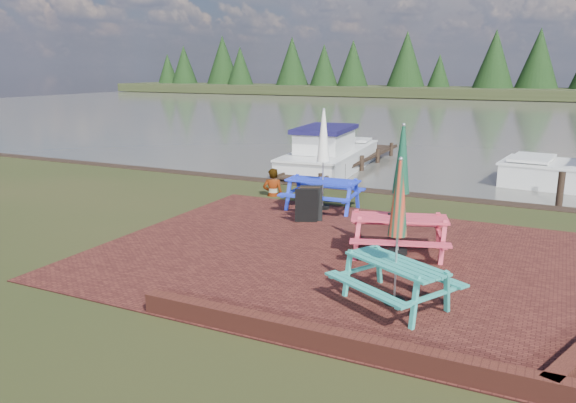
% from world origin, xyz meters
% --- Properties ---
extents(ground, '(120.00, 120.00, 0.00)m').
position_xyz_m(ground, '(0.00, 0.00, 0.00)').
color(ground, black).
rests_on(ground, ground).
extents(paving, '(9.00, 7.50, 0.02)m').
position_xyz_m(paving, '(0.00, 1.00, 0.01)').
color(paving, '#381511').
rests_on(paving, ground).
extents(brick_wall, '(6.21, 1.79, 0.30)m').
position_xyz_m(brick_wall, '(2.15, -2.42, 0.15)').
color(brick_wall, '#4C1E16').
rests_on(brick_wall, ground).
extents(water, '(120.00, 60.00, 0.02)m').
position_xyz_m(water, '(0.00, 37.00, 0.00)').
color(water, '#413E38').
rests_on(water, ground).
extents(far_treeline, '(120.00, 10.00, 8.10)m').
position_xyz_m(far_treeline, '(0.00, 66.00, 3.28)').
color(far_treeline, black).
rests_on(far_treeline, ground).
extents(picnic_table_teal, '(2.16, 2.08, 2.29)m').
position_xyz_m(picnic_table_teal, '(1.77, -0.78, 0.80)').
color(picnic_table_teal, teal).
rests_on(picnic_table_teal, ground).
extents(picnic_table_red, '(2.24, 2.10, 2.55)m').
position_xyz_m(picnic_table_red, '(1.20, 1.58, 0.89)').
color(picnic_table_red, '#C33245').
rests_on(picnic_table_red, ground).
extents(picnic_table_blue, '(1.94, 1.74, 2.57)m').
position_xyz_m(picnic_table_blue, '(-1.53, 4.30, 0.90)').
color(picnic_table_blue, '#1A2EC7').
rests_on(picnic_table_blue, ground).
extents(chalkboard, '(0.57, 0.70, 0.86)m').
position_xyz_m(chalkboard, '(-1.34, 3.00, 0.44)').
color(chalkboard, black).
rests_on(chalkboard, ground).
extents(jetty, '(1.76, 9.08, 1.00)m').
position_xyz_m(jetty, '(-3.50, 11.28, 0.11)').
color(jetty, black).
rests_on(jetty, ground).
extents(boat_jetty, '(2.76, 6.61, 1.87)m').
position_xyz_m(boat_jetty, '(-3.85, 10.61, 0.36)').
color(boat_jetty, silver).
rests_on(boat_jetty, ground).
extents(person, '(0.68, 0.57, 1.58)m').
position_xyz_m(person, '(-3.40, 5.12, 0.79)').
color(person, gray).
rests_on(person, ground).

